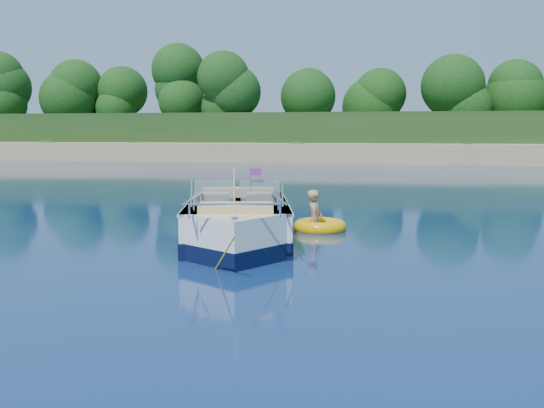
% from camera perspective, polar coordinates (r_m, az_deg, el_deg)
% --- Properties ---
extents(ground, '(160.00, 160.00, 0.00)m').
position_cam_1_polar(ground, '(12.21, 5.18, -4.97)').
color(ground, '#091A40').
rests_on(ground, ground).
extents(shoreline, '(170.00, 59.00, 6.00)m').
position_cam_1_polar(shoreline, '(75.68, 10.15, 5.67)').
color(shoreline, '#907E53').
rests_on(shoreline, ground).
extents(treeline, '(150.00, 7.12, 8.19)m').
position_cam_1_polar(treeline, '(53.00, 9.90, 10.12)').
color(treeline, '#312010').
rests_on(treeline, ground).
extents(motorboat, '(3.12, 6.18, 2.09)m').
position_cam_1_polar(motorboat, '(13.36, -3.25, -2.15)').
color(motorboat, white).
rests_on(motorboat, ground).
extents(tow_tube, '(1.69, 1.69, 0.35)m').
position_cam_1_polar(tow_tube, '(15.42, 4.55, -2.12)').
color(tow_tube, '#FFAE06').
rests_on(tow_tube, ground).
extents(boy, '(0.43, 0.86, 1.64)m').
position_cam_1_polar(boy, '(15.40, 4.05, -2.48)').
color(boy, tan).
rests_on(boy, ground).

